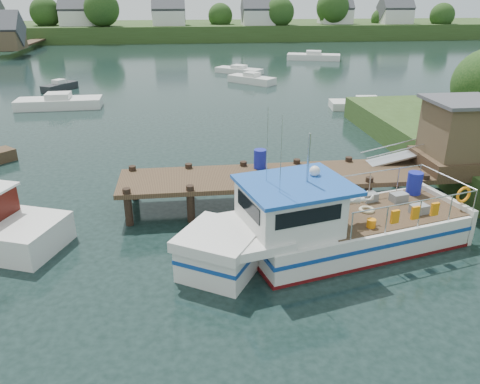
{
  "coord_description": "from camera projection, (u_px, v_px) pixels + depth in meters",
  "views": [
    {
      "loc": [
        -3.11,
        -18.71,
        8.73
      ],
      "look_at": [
        -1.0,
        -1.5,
        1.3
      ],
      "focal_mm": 35.0,
      "sensor_mm": 36.0,
      "label": 1
    }
  ],
  "objects": [
    {
      "name": "moored_far",
      "position": [
        314.0,
        56.0,
        65.25
      ],
      "size": [
        7.64,
        4.49,
        1.23
      ],
      "rotation": [
        0.0,
        0.0,
        -0.04
      ],
      "color": "silver",
      "rests_on": "ground"
    },
    {
      "name": "moored_b",
      "position": [
        252.0,
        79.0,
        48.45
      ],
      "size": [
        4.83,
        4.82,
        1.12
      ],
      "rotation": [
        0.0,
        0.0,
        -0.17
      ],
      "color": "silver",
      "rests_on": "ground"
    },
    {
      "name": "lobster_boat",
      "position": [
        323.0,
        228.0,
        16.67
      ],
      "size": [
        11.25,
        5.46,
        5.41
      ],
      "rotation": [
        0.0,
        0.0,
        0.24
      ],
      "color": "silver",
      "rests_on": "ground"
    },
    {
      "name": "moored_c",
      "position": [
        367.0,
        104.0,
        37.96
      ],
      "size": [
        6.16,
        2.7,
        0.94
      ],
      "rotation": [
        0.0,
        0.0,
        -0.29
      ],
      "color": "silver",
      "rests_on": "ground"
    },
    {
      "name": "ground_plane",
      "position": [
        258.0,
        205.0,
        20.85
      ],
      "size": [
        160.0,
        160.0,
        0.0
      ],
      "primitive_type": "plane",
      "color": "black"
    },
    {
      "name": "moored_e",
      "position": [
        60.0,
        86.0,
        45.0
      ],
      "size": [
        3.01,
        3.82,
        1.02
      ],
      "rotation": [
        0.0,
        0.0,
        -0.38
      ],
      "color": "black",
      "rests_on": "ground"
    },
    {
      "name": "far_shore",
      "position": [
        195.0,
        27.0,
        95.18
      ],
      "size": [
        140.0,
        42.55,
        9.22
      ],
      "color": "#314A1E",
      "rests_on": "ground"
    },
    {
      "name": "dock",
      "position": [
        404.0,
        151.0,
        20.71
      ],
      "size": [
        16.6,
        3.0,
        4.78
      ],
      "color": "#443220",
      "rests_on": "ground"
    },
    {
      "name": "moored_a",
      "position": [
        59.0,
        102.0,
        38.08
      ],
      "size": [
        6.74,
        2.47,
        1.23
      ],
      "rotation": [
        0.0,
        0.0,
        -0.32
      ],
      "color": "silver",
      "rests_on": "ground"
    },
    {
      "name": "moored_d",
      "position": [
        239.0,
        70.0,
        54.41
      ],
      "size": [
        5.56,
        4.92,
        0.95
      ],
      "rotation": [
        0.0,
        0.0,
        0.39
      ],
      "color": "silver",
      "rests_on": "ground"
    }
  ]
}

